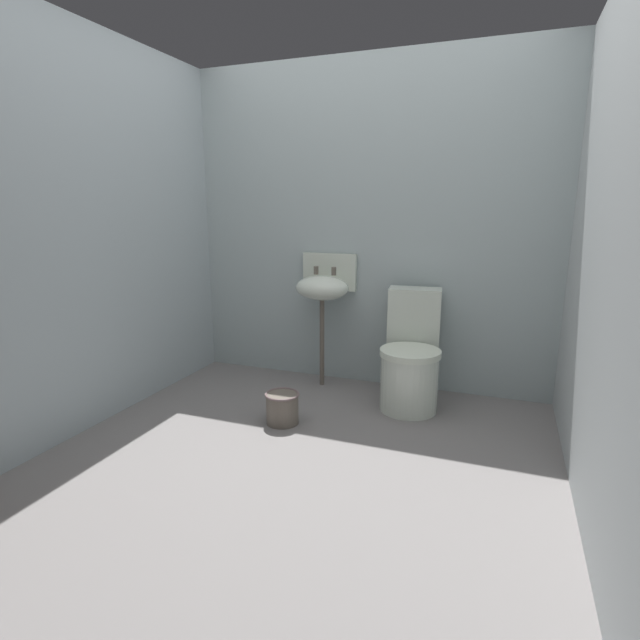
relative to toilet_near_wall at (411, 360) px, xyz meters
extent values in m
cube|color=slate|center=(-0.42, -0.94, -0.36)|extent=(3.11, 2.98, 0.08)
cube|color=#A2B1B2|center=(-0.42, 0.40, 0.86)|extent=(3.11, 0.10, 2.37)
cube|color=#A0ADB1|center=(-1.83, -0.84, 0.86)|extent=(0.10, 2.78, 2.37)
cube|color=#A7ADAE|center=(0.98, -0.84, 0.86)|extent=(0.10, 2.78, 2.37)
cylinder|color=silver|center=(0.01, -0.09, -0.13)|extent=(0.42, 0.42, 0.38)
cylinder|color=silver|center=(0.01, -0.09, 0.08)|extent=(0.44, 0.44, 0.04)
cube|color=silver|center=(-0.02, 0.21, 0.26)|extent=(0.38, 0.22, 0.40)
cylinder|color=#62584E|center=(-0.70, 0.16, 0.01)|extent=(0.04, 0.04, 0.66)
ellipsoid|color=silver|center=(-0.70, 0.16, 0.43)|extent=(0.40, 0.32, 0.18)
cube|color=silver|center=(-0.70, 0.33, 0.53)|extent=(0.42, 0.04, 0.28)
cylinder|color=#62584E|center=(-0.77, 0.22, 0.55)|extent=(0.04, 0.04, 0.06)
cylinder|color=#62584E|center=(-0.63, 0.22, 0.55)|extent=(0.04, 0.04, 0.06)
cylinder|color=#62584E|center=(-0.69, -0.57, -0.23)|extent=(0.20, 0.20, 0.19)
torus|color=#685454|center=(-0.69, -0.57, -0.13)|extent=(0.22, 0.22, 0.02)
camera|label=1|loc=(0.55, -3.19, 1.02)|focal=27.66mm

